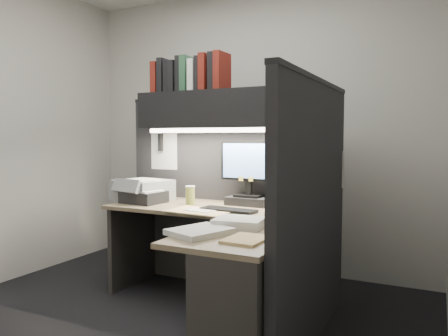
{
  "coord_description": "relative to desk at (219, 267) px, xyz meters",
  "views": [
    {
      "loc": [
        1.67,
        -2.44,
        1.27
      ],
      "look_at": [
        0.21,
        0.51,
        1.04
      ],
      "focal_mm": 35.0,
      "sensor_mm": 36.0,
      "label": 1
    }
  ],
  "objects": [
    {
      "name": "floor",
      "position": [
        -0.43,
        0.0,
        -0.44
      ],
      "size": [
        3.5,
        3.5,
        0.0
      ],
      "primitive_type": "plane",
      "color": "black",
      "rests_on": "ground"
    },
    {
      "name": "wall_back",
      "position": [
        -0.43,
        1.5,
        0.91
      ],
      "size": [
        3.5,
        0.04,
        2.7
      ],
      "primitive_type": "cube",
      "color": "beige",
      "rests_on": "floor"
    },
    {
      "name": "partition_back",
      "position": [
        -0.4,
        0.93,
        0.36
      ],
      "size": [
        1.9,
        0.06,
        1.6
      ],
      "primitive_type": "cube",
      "color": "black",
      "rests_on": "floor"
    },
    {
      "name": "partition_right",
      "position": [
        0.55,
        0.18,
        0.36
      ],
      "size": [
        0.06,
        1.5,
        1.6
      ],
      "primitive_type": "cube",
      "color": "black",
      "rests_on": "floor"
    },
    {
      "name": "desk",
      "position": [
        0.0,
        0.0,
        0.0
      ],
      "size": [
        1.7,
        1.53,
        0.73
      ],
      "color": "#826F53",
      "rests_on": "floor"
    },
    {
      "name": "overhead_shelf",
      "position": [
        -0.3,
        0.75,
        1.06
      ],
      "size": [
        1.55,
        0.34,
        0.3
      ],
      "primitive_type": "cube",
      "color": "black",
      "rests_on": "partition_back"
    },
    {
      "name": "task_light_tube",
      "position": [
        -0.3,
        0.61,
        0.89
      ],
      "size": [
        1.32,
        0.04,
        0.04
      ],
      "primitive_type": "cylinder",
      "rotation": [
        0.0,
        1.57,
        0.0
      ],
      "color": "white",
      "rests_on": "overhead_shelf"
    },
    {
      "name": "monitor",
      "position": [
        -0.12,
        0.76,
        0.49
      ],
      "size": [
        0.48,
        0.22,
        0.51
      ],
      "rotation": [
        0.0,
        0.0,
        -0.02
      ],
      "color": "black",
      "rests_on": "desk"
    },
    {
      "name": "keyboard",
      "position": [
        -0.14,
        0.42,
        0.3
      ],
      "size": [
        0.43,
        0.18,
        0.02
      ],
      "primitive_type": "cube",
      "rotation": [
        0.0,
        0.0,
        -0.09
      ],
      "color": "black",
      "rests_on": "desk"
    },
    {
      "name": "mousepad",
      "position": [
        0.28,
        0.52,
        0.29
      ],
      "size": [
        0.25,
        0.23,
        0.0
      ],
      "primitive_type": "cube",
      "rotation": [
        0.0,
        0.0,
        -0.07
      ],
      "color": "navy",
      "rests_on": "desk"
    },
    {
      "name": "mouse",
      "position": [
        0.28,
        0.51,
        0.31
      ],
      "size": [
        0.09,
        0.12,
        0.04
      ],
      "primitive_type": "ellipsoid",
      "rotation": [
        0.0,
        0.0,
        -0.32
      ],
      "color": "black",
      "rests_on": "mousepad"
    },
    {
      "name": "telephone",
      "position": [
        0.37,
        0.64,
        0.34
      ],
      "size": [
        0.29,
        0.29,
        0.1
      ],
      "primitive_type": "cube",
      "rotation": [
        0.0,
        0.0,
        0.22
      ],
      "color": "beige",
      "rests_on": "desk"
    },
    {
      "name": "coffee_cup",
      "position": [
        -0.56,
        0.59,
        0.36
      ],
      "size": [
        0.09,
        0.09,
        0.14
      ],
      "primitive_type": "cylinder",
      "rotation": [
        0.0,
        0.0,
        -0.28
      ],
      "color": "#B9B64A",
      "rests_on": "desk"
    },
    {
      "name": "printer",
      "position": [
        -1.06,
        0.61,
        0.38
      ],
      "size": [
        0.51,
        0.46,
        0.18
      ],
      "primitive_type": "cube",
      "rotation": [
        0.0,
        0.0,
        -0.22
      ],
      "color": "#979A9C",
      "rests_on": "desk"
    },
    {
      "name": "notebook_stack",
      "position": [
        -0.95,
        0.49,
        0.34
      ],
      "size": [
        0.35,
        0.3,
        0.1
      ],
      "primitive_type": "cube",
      "rotation": [
        0.0,
        0.0,
        -0.1
      ],
      "color": "black",
      "rests_on": "desk"
    },
    {
      "name": "open_folder",
      "position": [
        -0.32,
        0.32,
        0.29
      ],
      "size": [
        0.48,
        0.34,
        0.01
      ],
      "primitive_type": "cube",
      "rotation": [
        0.0,
        0.0,
        -0.07
      ],
      "color": "#DDBC7C",
      "rests_on": "desk"
    },
    {
      "name": "paper_stack_a",
      "position": [
        0.17,
        -0.06,
        0.31
      ],
      "size": [
        0.32,
        0.28,
        0.06
      ],
      "primitive_type": "cube",
      "rotation": [
        0.0,
        0.0,
        0.13
      ],
      "color": "white",
      "rests_on": "desk"
    },
    {
      "name": "paper_stack_b",
      "position": [
        0.05,
        -0.33,
        0.3
      ],
      "size": [
        0.35,
        0.39,
        0.03
      ],
      "primitive_type": "cube",
      "rotation": [
        0.0,
        0.0,
        -0.36
      ],
      "color": "white",
      "rests_on": "desk"
    },
    {
      "name": "manila_stack",
      "position": [
        0.34,
        -0.36,
        0.29
      ],
      "size": [
        0.21,
        0.26,
        0.01
      ],
      "primitive_type": "cube",
      "rotation": [
        0.0,
        0.0,
        -0.05
      ],
      "color": "#DDBC7C",
      "rests_on": "desk"
    },
    {
      "name": "binder_row",
      "position": [
        -0.66,
        0.76,
        1.35
      ],
      "size": [
        0.68,
        0.25,
        0.31
      ],
      "color": "maroon",
      "rests_on": "overhead_shelf"
    },
    {
      "name": "pinned_papers",
      "position": [
        -0.0,
        0.56,
        0.61
      ],
      "size": [
        1.76,
        1.31,
        0.51
      ],
      "color": "white",
      "rests_on": "partition_back"
    }
  ]
}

